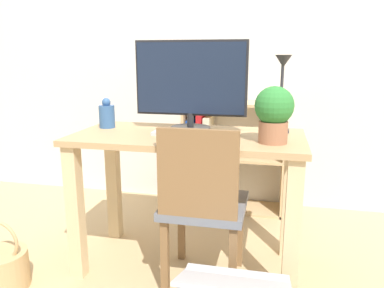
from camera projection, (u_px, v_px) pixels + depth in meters
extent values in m
plane|color=tan|center=(188.00, 264.00, 2.07)|extent=(10.00, 10.00, 0.00)
cube|color=silver|center=(219.00, 32.00, 2.75)|extent=(8.00, 0.05, 2.60)
cube|color=tan|center=(188.00, 137.00, 1.91)|extent=(1.17, 0.57, 0.03)
cube|color=#D8BC8C|center=(75.00, 213.00, 1.89)|extent=(0.07, 0.07, 0.70)
cube|color=#D8BC8C|center=(292.00, 234.00, 1.66)|extent=(0.07, 0.07, 0.70)
cube|color=#D8BC8C|center=(114.00, 183.00, 2.33)|extent=(0.07, 0.07, 0.70)
cube|color=#D8BC8C|center=(289.00, 197.00, 2.10)|extent=(0.07, 0.07, 0.70)
cylinder|color=#232326|center=(190.00, 128.00, 2.03)|extent=(0.22, 0.22, 0.02)
cylinder|color=#232326|center=(190.00, 120.00, 2.02)|extent=(0.04, 0.04, 0.07)
cube|color=#232326|center=(191.00, 78.00, 1.97)|extent=(0.60, 0.02, 0.39)
cube|color=#192338|center=(190.00, 78.00, 1.97)|extent=(0.58, 0.03, 0.37)
cube|color=#B2B2B7|center=(188.00, 133.00, 1.89)|extent=(0.36, 0.12, 0.02)
cylinder|color=#33598C|center=(107.00, 117.00, 2.08)|extent=(0.09, 0.09, 0.12)
sphere|color=#33598C|center=(106.00, 102.00, 2.06)|extent=(0.05, 0.05, 0.05)
cylinder|color=#2D2D33|center=(279.00, 131.00, 1.95)|extent=(0.10, 0.10, 0.02)
cylinder|color=#2D2D33|center=(281.00, 94.00, 1.91)|extent=(0.02, 0.02, 0.37)
cylinder|color=#2D2D33|center=(283.00, 57.00, 1.82)|extent=(0.01, 0.10, 0.01)
cone|color=#2D2D33|center=(283.00, 61.00, 1.78)|extent=(0.08, 0.08, 0.06)
cylinder|color=#9E6647|center=(273.00, 132.00, 1.71)|extent=(0.13, 0.13, 0.10)
sphere|color=#2D7A33|center=(274.00, 106.00, 1.68)|extent=(0.18, 0.18, 0.18)
cube|color=slate|center=(205.00, 205.00, 1.85)|extent=(0.40, 0.40, 0.04)
cube|color=brown|center=(197.00, 174.00, 1.63)|extent=(0.36, 0.03, 0.40)
cube|color=brown|center=(165.00, 256.00, 1.78)|extent=(0.04, 0.04, 0.38)
cube|color=brown|center=(233.00, 264.00, 1.71)|extent=(0.04, 0.04, 0.38)
cube|color=brown|center=(182.00, 227.00, 2.09)|extent=(0.04, 0.04, 0.38)
cube|color=brown|center=(240.00, 233.00, 2.02)|extent=(0.04, 0.04, 0.38)
cube|color=tan|center=(187.00, 154.00, 2.83)|extent=(0.02, 0.28, 0.80)
cube|color=tan|center=(283.00, 159.00, 2.68)|extent=(0.02, 0.28, 0.80)
cube|color=tan|center=(232.00, 207.00, 2.84)|extent=(0.73, 0.28, 0.02)
cube|color=tan|center=(235.00, 103.00, 2.66)|extent=(0.73, 0.28, 0.02)
cube|color=tan|center=(234.00, 157.00, 2.75)|extent=(0.70, 0.28, 0.02)
cube|color=#2D7F38|center=(192.00, 181.00, 2.87)|extent=(0.04, 0.24, 0.34)
cube|color=red|center=(198.00, 186.00, 2.87)|extent=(0.04, 0.24, 0.26)
cube|color=navy|center=(206.00, 185.00, 2.85)|extent=(0.06, 0.24, 0.29)
cube|color=beige|center=(215.00, 183.00, 2.83)|extent=(0.05, 0.24, 0.33)
cube|color=navy|center=(193.00, 136.00, 2.79)|extent=(0.06, 0.24, 0.26)
cube|color=red|center=(202.00, 133.00, 2.77)|extent=(0.04, 0.24, 0.32)
cube|color=beige|center=(208.00, 135.00, 2.76)|extent=(0.05, 0.24, 0.29)
cylinder|color=tan|center=(2.00, 270.00, 1.85)|extent=(0.25, 0.25, 0.19)
cube|color=#B2B2B7|center=(235.00, 281.00, 1.45)|extent=(0.43, 0.32, 0.13)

